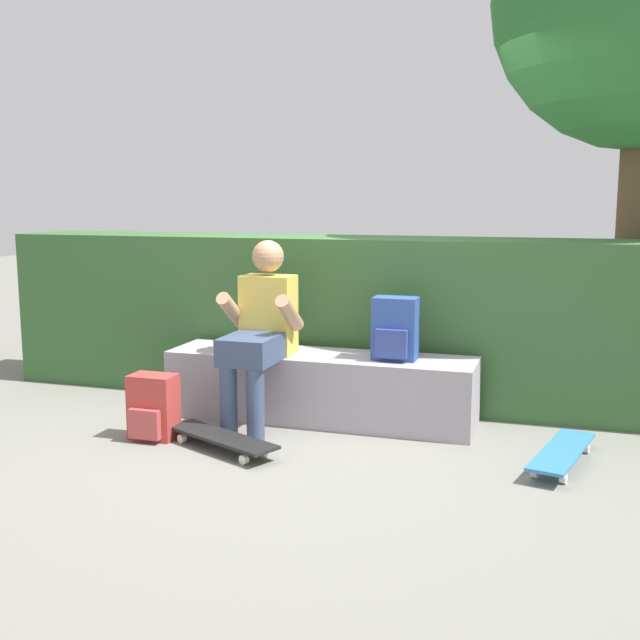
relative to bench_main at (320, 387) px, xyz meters
name	(u,v)px	position (x,y,z in m)	size (l,w,h in m)	color
ground_plane	(303,435)	(0.00, -0.35, -0.22)	(24.00, 24.00, 0.00)	slate
bench_main	(320,387)	(0.00, 0.00, 0.00)	(2.05, 0.50, 0.45)	#9A919B
person_skater	(260,327)	(-0.33, -0.22, 0.42)	(0.49, 0.62, 1.20)	gold
skateboard_near_person	(221,438)	(-0.36, -0.77, -0.15)	(0.81, 0.52, 0.09)	black
skateboard_beside_bench	(562,452)	(1.55, -0.43, -0.15)	(0.37, 0.82, 0.09)	teal
backpack_on_bench	(395,330)	(0.50, -0.01, 0.42)	(0.28, 0.23, 0.40)	#2D4C99
backpack_on_ground	(153,408)	(-0.86, -0.70, -0.03)	(0.28, 0.23, 0.40)	#B23833
hedge_row	(358,318)	(0.08, 0.66, 0.37)	(5.42, 0.69, 1.19)	#335B2F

